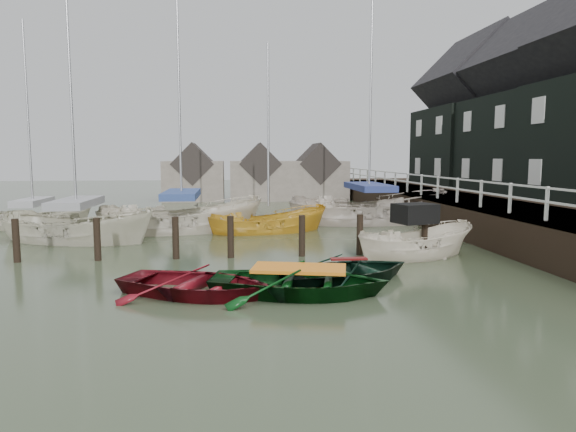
{
  "coord_description": "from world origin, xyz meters",
  "views": [
    {
      "loc": [
        -1.14,
        -13.98,
        3.38
      ],
      "look_at": [
        0.71,
        2.82,
        1.4
      ],
      "focal_mm": 32.0,
      "sensor_mm": 36.0,
      "label": 1
    }
  ],
  "objects": [
    {
      "name": "far_sheds",
      "position": [
        0.83,
        26.0,
        1.86
      ],
      "size": [
        14.0,
        4.08,
        4.39
      ],
      "color": "#665B51",
      "rests_on": "ground"
    },
    {
      "name": "mooring_pilings",
      "position": [
        -1.11,
        3.0,
        0.5
      ],
      "size": [
        13.72,
        0.22,
        1.8
      ],
      "color": "black",
      "rests_on": "ground"
    },
    {
      "name": "ground",
      "position": [
        0.0,
        0.0,
        0.0
      ],
      "size": [
        120.0,
        120.0,
        0.0
      ],
      "primitive_type": "plane",
      "color": "#303B26",
      "rests_on": "ground"
    },
    {
      "name": "land_strip",
      "position": [
        15.0,
        10.0,
        0.0
      ],
      "size": [
        14.0,
        38.0,
        1.5
      ],
      "primitive_type": "cube",
      "color": "black",
      "rests_on": "ground"
    },
    {
      "name": "sailboat_d",
      "position": [
        5.74,
        11.25,
        0.06
      ],
      "size": [
        8.16,
        3.18,
        12.57
      ],
      "rotation": [
        0.0,
        0.0,
        1.55
      ],
      "color": "beige",
      "rests_on": "ground"
    },
    {
      "name": "rowboat_dkgreen",
      "position": [
        2.0,
        -0.54,
        0.0
      ],
      "size": [
        4.58,
        3.91,
        0.8
      ],
      "primitive_type": "imported",
      "rotation": [
        0.0,
        0.0,
        1.92
      ],
      "color": "black",
      "rests_on": "ground"
    },
    {
      "name": "sailboat_a",
      "position": [
        -7.28,
        7.03,
        0.06
      ],
      "size": [
        7.14,
        4.65,
        11.21
      ],
      "rotation": [
        0.0,
        0.0,
        1.22
      ],
      "color": "beige",
      "rests_on": "ground"
    },
    {
      "name": "pier",
      "position": [
        9.48,
        10.0,
        0.71
      ],
      "size": [
        3.04,
        32.0,
        2.7
      ],
      "color": "black",
      "rests_on": "ground"
    },
    {
      "name": "sailboat_c",
      "position": [
        0.48,
        8.75,
        0.01
      ],
      "size": [
        5.8,
        3.17,
        9.29
      ],
      "rotation": [
        0.0,
        0.0,
        1.78
      ],
      "color": "gold",
      "rests_on": "ground"
    },
    {
      "name": "rowboat_red",
      "position": [
        -2.0,
        -1.58,
        0.0
      ],
      "size": [
        4.85,
        4.28,
        0.83
      ],
      "primitive_type": "imported",
      "rotation": [
        0.0,
        0.0,
        1.14
      ],
      "color": "#610D16",
      "rests_on": "ground"
    },
    {
      "name": "sailboat_e",
      "position": [
        -10.43,
        11.12,
        0.07
      ],
      "size": [
        5.31,
        2.04,
        10.54
      ],
      "rotation": [
        0.0,
        0.0,
        1.58
      ],
      "color": "#BBB6A0",
      "rests_on": "ground"
    },
    {
      "name": "sailboat_b",
      "position": [
        -3.38,
        9.3,
        0.06
      ],
      "size": [
        7.69,
        3.98,
        12.7
      ],
      "rotation": [
        0.0,
        0.0,
        1.74
      ],
      "color": "beige",
      "rests_on": "ground"
    },
    {
      "name": "motorboat",
      "position": [
        4.95,
        2.33,
        0.09
      ],
      "size": [
        4.75,
        2.91,
        2.65
      ],
      "rotation": [
        0.0,
        0.0,
        1.87
      ],
      "color": "silver",
      "rests_on": "ground"
    },
    {
      "name": "rowboat_green",
      "position": [
        0.47,
        -1.81,
        0.0
      ],
      "size": [
        4.95,
        4.02,
        0.9
      ],
      "primitive_type": "imported",
      "rotation": [
        0.0,
        0.0,
        1.34
      ],
      "color": "black",
      "rests_on": "ground"
    }
  ]
}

